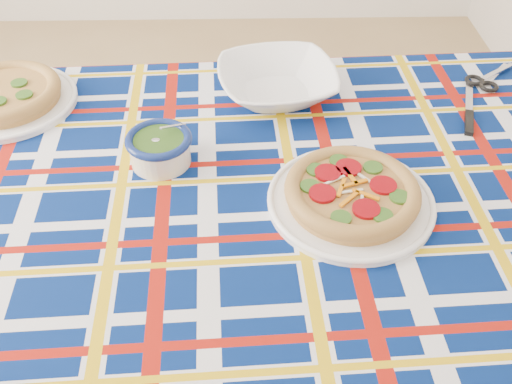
{
  "coord_description": "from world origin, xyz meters",
  "views": [
    {
      "loc": [
        0.56,
        -1.45,
        1.63
      ],
      "look_at": [
        0.57,
        -0.59,
        0.85
      ],
      "focal_mm": 40.0,
      "sensor_mm": 36.0,
      "label": 1
    }
  ],
  "objects_px": {
    "dining_table": "(252,226)",
    "serving_bowl": "(277,82)",
    "pesto_bowl": "(159,146)",
    "main_focaccia_plate": "(352,192)"
  },
  "relations": [
    {
      "from": "main_focaccia_plate",
      "to": "serving_bowl",
      "type": "xyz_separation_m",
      "value": [
        -0.13,
        0.41,
        0.0
      ]
    },
    {
      "from": "pesto_bowl",
      "to": "dining_table",
      "type": "bearing_deg",
      "value": -31.41
    },
    {
      "from": "dining_table",
      "to": "pesto_bowl",
      "type": "distance_m",
      "value": 0.26
    },
    {
      "from": "pesto_bowl",
      "to": "serving_bowl",
      "type": "height_order",
      "value": "pesto_bowl"
    },
    {
      "from": "dining_table",
      "to": "serving_bowl",
      "type": "height_order",
      "value": "serving_bowl"
    },
    {
      "from": "pesto_bowl",
      "to": "serving_bowl",
      "type": "xyz_separation_m",
      "value": [
        0.27,
        0.27,
        -0.01
      ]
    },
    {
      "from": "dining_table",
      "to": "serving_bowl",
      "type": "xyz_separation_m",
      "value": [
        0.07,
        0.39,
        0.12
      ]
    },
    {
      "from": "main_focaccia_plate",
      "to": "pesto_bowl",
      "type": "height_order",
      "value": "pesto_bowl"
    },
    {
      "from": "dining_table",
      "to": "pesto_bowl",
      "type": "xyz_separation_m",
      "value": [
        -0.2,
        0.12,
        0.13
      ]
    },
    {
      "from": "dining_table",
      "to": "main_focaccia_plate",
      "type": "xyz_separation_m",
      "value": [
        0.2,
        -0.03,
        0.12
      ]
    }
  ]
}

